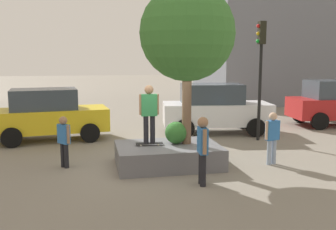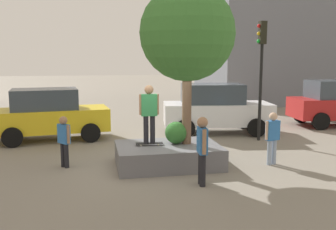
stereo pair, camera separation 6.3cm
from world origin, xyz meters
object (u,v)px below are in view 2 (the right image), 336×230
(taxi_cab, at_px, (50,114))
(traffic_light_corner, at_px, (261,60))
(skateboard, at_px, (149,143))
(passerby_with_bag, at_px, (64,138))
(police_car, at_px, (216,108))
(bystander_watching, at_px, (272,135))
(pedestrian_crossing, at_px, (202,146))
(skateboarder, at_px, (149,110))
(planter_ledge, at_px, (168,155))
(plaza_tree, at_px, (187,34))

(taxi_cab, relative_size, traffic_light_corner, 0.99)
(skateboard, height_order, passerby_with_bag, passerby_with_bag)
(police_car, height_order, bystander_watching, police_car)
(skateboard, xyz_separation_m, passerby_with_bag, (-2.46, 0.35, 0.19))
(pedestrian_crossing, xyz_separation_m, passerby_with_bag, (-3.50, 2.29, -0.13))
(police_car, height_order, passerby_with_bag, police_car)
(skateboarder, distance_m, police_car, 5.69)
(traffic_light_corner, xyz_separation_m, bystander_watching, (-1.06, -3.23, -2.18))
(skateboarder, bearing_deg, planter_ledge, -6.00)
(police_car, xyz_separation_m, traffic_light_corner, (1.18, -1.75, 2.03))
(passerby_with_bag, bearing_deg, skateboard, -8.14)
(pedestrian_crossing, bearing_deg, planter_ledge, 104.72)
(traffic_light_corner, bearing_deg, plaza_tree, -143.53)
(plaza_tree, bearing_deg, passerby_with_bag, 175.14)
(planter_ledge, distance_m, pedestrian_crossing, 2.07)
(traffic_light_corner, height_order, bystander_watching, traffic_light_corner)
(skateboarder, bearing_deg, taxi_cab, 127.05)
(skateboarder, height_order, passerby_with_bag, skateboarder)
(planter_ledge, distance_m, traffic_light_corner, 5.69)
(pedestrian_crossing, bearing_deg, skateboard, 118.27)
(plaza_tree, bearing_deg, pedestrian_crossing, -92.75)
(planter_ledge, relative_size, bystander_watching, 1.91)
(police_car, bearing_deg, taxi_cab, -179.24)
(planter_ledge, xyz_separation_m, skateboard, (-0.55, 0.06, 0.37))
(bystander_watching, xyz_separation_m, passerby_with_bag, (-6.09, 0.91, -0.04))
(police_car, relative_size, traffic_light_corner, 1.04)
(plaza_tree, height_order, skateboarder, plaza_tree)
(taxi_cab, bearing_deg, skateboard, -52.95)
(plaza_tree, bearing_deg, police_car, 61.54)
(plaza_tree, relative_size, bystander_watching, 2.94)
(taxi_cab, height_order, traffic_light_corner, traffic_light_corner)
(skateboarder, distance_m, traffic_light_corner, 5.58)
(plaza_tree, distance_m, police_car, 5.72)
(planter_ledge, xyz_separation_m, taxi_cab, (-3.82, 4.39, 0.71))
(police_car, relative_size, bystander_watching, 2.98)
(passerby_with_bag, bearing_deg, planter_ledge, -7.75)
(taxi_cab, relative_size, police_car, 0.95)
(planter_ledge, bearing_deg, traffic_light_corner, 33.38)
(traffic_light_corner, height_order, pedestrian_crossing, traffic_light_corner)
(planter_ledge, relative_size, pedestrian_crossing, 1.74)
(traffic_light_corner, distance_m, passerby_with_bag, 7.84)
(traffic_light_corner, relative_size, bystander_watching, 2.86)
(planter_ledge, height_order, police_car, police_car)
(plaza_tree, xyz_separation_m, passerby_with_bag, (-3.60, 0.31, -3.00))
(skateboarder, relative_size, taxi_cab, 0.38)
(pedestrian_crossing, bearing_deg, bystander_watching, 28.18)
(traffic_light_corner, bearing_deg, passerby_with_bag, -162.02)
(taxi_cab, xyz_separation_m, passerby_with_bag, (0.82, -3.99, -0.14))
(skateboarder, relative_size, traffic_light_corner, 0.38)
(taxi_cab, bearing_deg, bystander_watching, -35.29)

